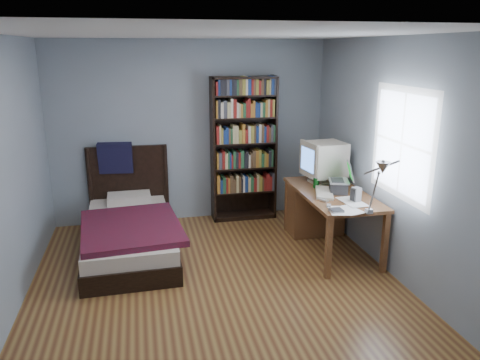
{
  "coord_description": "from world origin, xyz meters",
  "views": [
    {
      "loc": [
        -0.7,
        -4.33,
        2.37
      ],
      "look_at": [
        0.36,
        0.53,
        0.97
      ],
      "focal_mm": 35.0,
      "sensor_mm": 36.0,
      "label": 1
    }
  ],
  "objects": [
    {
      "name": "desk",
      "position": [
        1.51,
        1.03,
        0.41
      ],
      "size": [
        0.75,
        1.51,
        0.73
      ],
      "color": "brown",
      "rests_on": "floor"
    },
    {
      "name": "speaker",
      "position": [
        1.61,
        0.22,
        0.81
      ],
      "size": [
        0.1,
        0.1,
        0.17
      ],
      "primitive_type": "cube",
      "rotation": [
        0.0,
        0.0,
        0.3
      ],
      "color": "gray",
      "rests_on": "desk"
    },
    {
      "name": "phone_grey",
      "position": [
        1.25,
        0.13,
        0.74
      ],
      "size": [
        0.07,
        0.09,
        0.02
      ],
      "primitive_type": "cube",
      "rotation": [
        0.0,
        0.0,
        -0.45
      ],
      "color": "gray",
      "rests_on": "desk"
    },
    {
      "name": "keyboard",
      "position": [
        1.37,
        0.56,
        0.75
      ],
      "size": [
        0.34,
        0.52,
        0.05
      ],
      "primitive_type": "cube",
      "rotation": [
        0.0,
        0.07,
        -0.34
      ],
      "color": "#C0B7A0",
      "rests_on": "desk"
    },
    {
      "name": "crt_monitor",
      "position": [
        1.55,
        1.02,
        1.03
      ],
      "size": [
        0.51,
        0.47,
        0.53
      ],
      "color": "beige",
      "rests_on": "desk"
    },
    {
      "name": "laptop",
      "position": [
        1.58,
        0.58,
        0.83
      ],
      "size": [
        0.37,
        0.35,
        0.36
      ],
      "color": "#2D2D30",
      "rests_on": "desk"
    },
    {
      "name": "phone_silver",
      "position": [
        1.27,
        0.31,
        0.74
      ],
      "size": [
        0.09,
        0.11,
        0.02
      ],
      "primitive_type": "cube",
      "rotation": [
        0.0,
        0.0,
        0.53
      ],
      "color": "silver",
      "rests_on": "desk"
    },
    {
      "name": "desk_lamp",
      "position": [
        1.44,
        -0.56,
        1.27
      ],
      "size": [
        0.26,
        0.57,
        0.68
      ],
      "color": "#99999E",
      "rests_on": "desk"
    },
    {
      "name": "mouse",
      "position": [
        1.48,
        0.94,
        0.75
      ],
      "size": [
        0.07,
        0.12,
        0.04
      ],
      "primitive_type": "ellipsoid",
      "color": "silver",
      "rests_on": "desk"
    },
    {
      "name": "bed",
      "position": [
        -0.88,
        1.13,
        0.26
      ],
      "size": [
        1.21,
        2.12,
        1.16
      ],
      "color": "black",
      "rests_on": "floor"
    },
    {
      "name": "external_drive",
      "position": [
        1.26,
        -0.05,
        0.74
      ],
      "size": [
        0.13,
        0.13,
        0.03
      ],
      "primitive_type": "cube",
      "rotation": [
        0.0,
        0.0,
        0.0
      ],
      "color": "gray",
      "rests_on": "desk"
    },
    {
      "name": "bookshelf",
      "position": [
        0.72,
        1.94,
        1.01
      ],
      "size": [
        0.9,
        0.3,
        2.01
      ],
      "color": "black",
      "rests_on": "floor"
    },
    {
      "name": "soda_can",
      "position": [
        1.38,
        0.82,
        0.79
      ],
      "size": [
        0.07,
        0.07,
        0.13
      ],
      "primitive_type": "cylinder",
      "color": "#07390F",
      "rests_on": "desk"
    },
    {
      "name": "room",
      "position": [
        0.03,
        -0.0,
        1.25
      ],
      "size": [
        4.2,
        4.24,
        2.5
      ],
      "color": "brown",
      "rests_on": "ground"
    }
  ]
}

